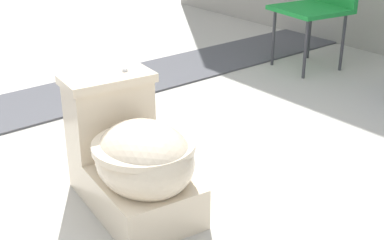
% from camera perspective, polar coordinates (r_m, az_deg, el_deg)
% --- Properties ---
extents(ground_plane, '(14.00, 14.00, 0.00)m').
position_cam_1_polar(ground_plane, '(2.28, -9.59, -8.48)').
color(ground_plane, '#B7B2A8').
extents(gravel_strip, '(0.56, 8.00, 0.01)m').
position_cam_1_polar(gravel_strip, '(3.42, -12.23, 2.69)').
color(gravel_strip, '#4C4C51').
rests_on(gravel_strip, ground).
extents(toilet, '(0.67, 0.45, 0.52)m').
position_cam_1_polar(toilet, '(2.12, -6.27, -4.06)').
color(toilet, beige).
rests_on(toilet, ground).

